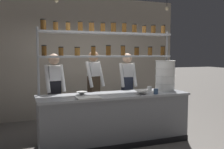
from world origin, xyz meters
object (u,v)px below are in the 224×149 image
object	(u,v)px
spice_shelf_unit	(108,46)
container_stack	(165,76)
chef_center	(94,85)
chef_right	(127,85)
cutting_board	(88,98)
prep_bowl_near_left	(82,93)
chef_left	(55,90)
serving_cup_by_board	(150,89)
prep_bowl_center_front	(142,92)
serving_cup_front	(156,91)

from	to	relation	value
spice_shelf_unit	container_stack	size ratio (longest dim) A/B	4.44
chef_center	chef_right	distance (m)	0.75
cutting_board	prep_bowl_near_left	world-z (taller)	prep_bowl_near_left
chef_left	chef_right	xyz separation A→B (m)	(1.61, 0.19, 0.00)
chef_right	serving_cup_by_board	world-z (taller)	chef_right
prep_bowl_near_left	serving_cup_by_board	world-z (taller)	serving_cup_by_board
container_stack	prep_bowl_center_front	size ratio (longest dim) A/B	2.21
chef_center	container_stack	xyz separation A→B (m)	(1.25, -0.80, 0.23)
prep_bowl_center_front	serving_cup_front	bearing A→B (deg)	-16.80
prep_bowl_center_front	spice_shelf_unit	bearing A→B (deg)	131.14
spice_shelf_unit	chef_right	size ratio (longest dim) A/B	1.61
container_stack	serving_cup_front	xyz separation A→B (m)	(-0.39, -0.31, -0.25)
cutting_board	chef_center	bearing A→B (deg)	69.16
prep_bowl_near_left	prep_bowl_center_front	size ratio (longest dim) A/B	0.74
spice_shelf_unit	chef_right	distance (m)	1.13
chef_left	spice_shelf_unit	bearing A→B (deg)	-22.70
chef_center	prep_bowl_center_front	distance (m)	1.20
chef_right	prep_bowl_near_left	size ratio (longest dim) A/B	8.21
chef_right	chef_center	bearing A→B (deg)	179.62
cutting_board	serving_cup_by_board	world-z (taller)	serving_cup_by_board
container_stack	chef_center	bearing A→B (deg)	147.24
chef_left	container_stack	bearing A→B (deg)	-22.95
container_stack	prep_bowl_near_left	xyz separation A→B (m)	(-1.68, 0.09, -0.27)
container_stack	prep_bowl_center_front	xyz separation A→B (m)	(-0.64, -0.24, -0.27)
chef_right	prep_bowl_near_left	bearing A→B (deg)	-146.80
prep_bowl_center_front	chef_right	bearing A→B (deg)	81.87
spice_shelf_unit	chef_left	size ratio (longest dim) A/B	1.61
prep_bowl_near_left	serving_cup_by_board	bearing A→B (deg)	-3.05
serving_cup_front	serving_cup_by_board	distance (m)	0.33
serving_cup_by_board	container_stack	bearing A→B (deg)	-2.67
serving_cup_by_board	prep_bowl_center_front	bearing A→B (deg)	-139.69
chef_right	cutting_board	bearing A→B (deg)	-134.09
container_stack	prep_bowl_near_left	world-z (taller)	container_stack
chef_center	serving_cup_by_board	world-z (taller)	chef_center
chef_center	cutting_board	bearing A→B (deg)	-127.56
serving_cup_front	serving_cup_by_board	world-z (taller)	serving_cup_by_board
container_stack	cutting_board	bearing A→B (deg)	-169.89
chef_right	prep_bowl_center_front	bearing A→B (deg)	-93.84
chef_center	cutting_board	xyz separation A→B (m)	(-0.42, -1.10, -0.06)
chef_right	prep_bowl_center_front	xyz separation A→B (m)	(-0.14, -0.98, -0.00)
chef_center	chef_right	world-z (taller)	chef_center
cutting_board	prep_bowl_near_left	bearing A→B (deg)	92.30
cutting_board	serving_cup_front	xyz separation A→B (m)	(1.28, -0.01, 0.04)
container_stack	serving_cup_by_board	xyz separation A→B (m)	(-0.34, 0.02, -0.25)
serving_cup_front	chef_right	bearing A→B (deg)	95.83
chef_left	chef_center	xyz separation A→B (m)	(0.86, 0.25, 0.04)
container_stack	serving_cup_front	world-z (taller)	container_stack
container_stack	prep_bowl_center_front	bearing A→B (deg)	-159.65
chef_left	prep_bowl_near_left	world-z (taller)	chef_left
spice_shelf_unit	prep_bowl_near_left	size ratio (longest dim) A/B	13.18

